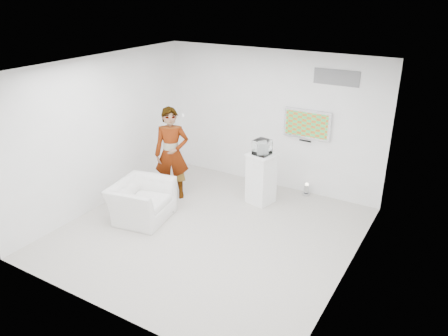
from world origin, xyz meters
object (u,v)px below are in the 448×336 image
(armchair, at_px, (142,201))
(person, at_px, (172,154))
(pedestal, at_px, (261,179))
(tv, at_px, (307,124))
(floor_uplight, at_px, (306,189))

(armchair, bearing_deg, person, -6.85)
(pedestal, bearing_deg, armchair, -133.12)
(armchair, xyz_separation_m, pedestal, (1.67, 1.78, 0.17))
(tv, bearing_deg, floor_uplight, -36.29)
(armchair, relative_size, pedestal, 1.06)
(tv, height_order, floor_uplight, tv)
(floor_uplight, bearing_deg, tv, 143.71)
(tv, relative_size, armchair, 0.89)
(tv, xyz_separation_m, armchair, (-2.25, -2.66, -1.18))
(armchair, distance_m, floor_uplight, 3.51)
(tv, xyz_separation_m, pedestal, (-0.58, -0.88, -1.02))
(person, distance_m, armchair, 1.23)
(armchair, relative_size, floor_uplight, 4.15)
(pedestal, height_order, floor_uplight, pedestal)
(armchair, height_order, pedestal, pedestal)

